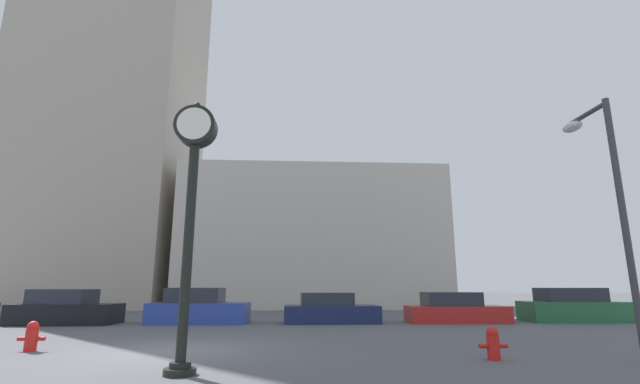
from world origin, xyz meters
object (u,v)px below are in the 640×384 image
at_px(street_clock, 192,191).
at_px(street_lamp_right, 604,182).
at_px(car_green, 575,307).
at_px(fire_hydrant_far, 32,336).
at_px(car_black, 66,309).
at_px(car_navy, 330,310).
at_px(car_blue, 198,308).
at_px(fire_hydrant_near, 493,343).
at_px(car_red, 455,310).

relative_size(street_clock, street_lamp_right, 0.91).
relative_size(car_green, fire_hydrant_far, 6.70).
distance_m(car_black, car_green, 22.11).
height_order(car_navy, street_lamp_right, street_lamp_right).
relative_size(street_clock, car_blue, 1.23).
bearing_deg(fire_hydrant_far, street_lamp_right, -9.98).
bearing_deg(car_green, street_clock, -140.27).
height_order(fire_hydrant_far, street_lamp_right, street_lamp_right).
bearing_deg(fire_hydrant_near, car_black, 145.05).
distance_m(car_navy, car_green, 11.05).
bearing_deg(car_blue, fire_hydrant_far, -103.15).
distance_m(car_red, fire_hydrant_near, 9.98).
bearing_deg(street_lamp_right, car_black, 148.38).
bearing_deg(car_navy, fire_hydrant_far, -136.16).
bearing_deg(street_lamp_right, car_blue, 137.03).
relative_size(fire_hydrant_far, street_lamp_right, 0.13).
height_order(car_red, fire_hydrant_far, car_red).
distance_m(car_red, fire_hydrant_far, 15.45).
relative_size(car_blue, car_navy, 1.03).
xyz_separation_m(street_clock, street_lamp_right, (8.92, 0.75, 0.49)).
bearing_deg(car_navy, car_red, -1.92).
height_order(car_blue, fire_hydrant_far, car_blue).
xyz_separation_m(car_black, car_green, (22.11, 0.11, 0.03)).
xyz_separation_m(car_navy, street_lamp_right, (5.36, -10.16, 3.28)).
distance_m(car_black, street_lamp_right, 19.55).
bearing_deg(car_red, car_green, 3.00).
bearing_deg(car_red, street_lamp_right, -89.24).
relative_size(car_black, car_green, 0.87).
xyz_separation_m(fire_hydrant_near, fire_hydrant_far, (-10.61, 1.85, 0.01)).
height_order(car_navy, fire_hydrant_far, car_navy).
height_order(car_green, fire_hydrant_far, car_green).
xyz_separation_m(street_clock, car_navy, (3.55, 10.91, -2.79)).
relative_size(street_clock, car_navy, 1.26).
distance_m(car_black, fire_hydrant_far, 8.40).
relative_size(car_black, car_blue, 0.98).
distance_m(car_blue, fire_hydrant_near, 12.86).
bearing_deg(street_clock, car_red, 50.15).
distance_m(street_clock, car_navy, 11.81).
relative_size(street_clock, fire_hydrant_far, 7.31).
xyz_separation_m(car_black, car_blue, (5.42, 0.14, 0.02)).
xyz_separation_m(car_navy, fire_hydrant_near, (2.72, -9.68, -0.19)).
distance_m(car_green, fire_hydrant_near, 12.82).
bearing_deg(car_blue, car_navy, 1.86).
bearing_deg(street_lamp_right, car_navy, 117.83).
bearing_deg(fire_hydrant_near, car_red, 73.94).
distance_m(car_navy, car_red, 5.48).
xyz_separation_m(car_black, fire_hydrant_far, (3.16, -7.78, -0.24)).
distance_m(car_navy, street_lamp_right, 11.95).
height_order(car_blue, street_lamp_right, street_lamp_right).
xyz_separation_m(car_black, car_red, (16.54, -0.04, -0.06)).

